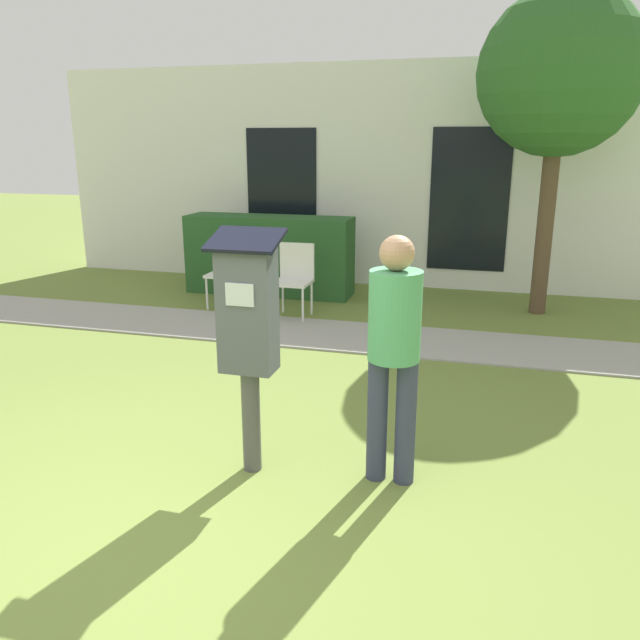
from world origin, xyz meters
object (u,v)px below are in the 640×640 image
outdoor_chair_middle (294,274)px  person_standing (394,342)px  parking_meter (248,322)px  outdoor_chair_left (228,266)px

outdoor_chair_middle → person_standing: bearing=-47.1°
parking_meter → outdoor_chair_middle: parking_meter is taller
person_standing → outdoor_chair_middle: 4.05m
outdoor_chair_left → outdoor_chair_middle: bearing=-16.0°
person_standing → outdoor_chair_middle: (-1.79, 3.61, -0.40)m
person_standing → outdoor_chair_left: bearing=123.8°
parking_meter → outdoor_chair_left: size_ratio=1.77×
parking_meter → outdoor_chair_left: 4.40m
person_standing → outdoor_chair_middle: person_standing is taller
person_standing → parking_meter: bearing=-175.0°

